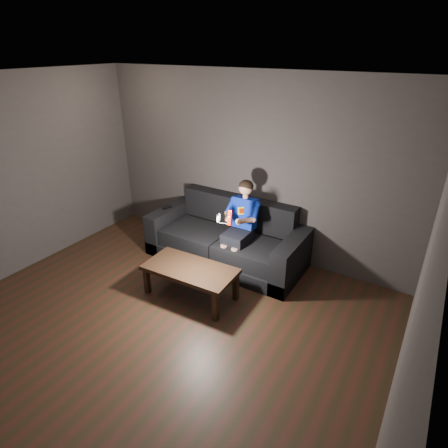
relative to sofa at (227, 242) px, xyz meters
The scene contains 10 objects.
floor 2.05m from the sofa, 87.46° to the right, with size 5.00×5.00×0.00m, color black.
back_wall 1.16m from the sofa, 79.24° to the left, with size 5.00×0.04×2.70m, color #373130.
right_wall 3.45m from the sofa, 38.05° to the right, with size 0.04×5.00×2.70m, color #373130.
ceiling 3.15m from the sofa, 87.46° to the right, with size 5.00×5.00×0.02m, color white.
sofa is the anchor object (origin of this frame).
child 0.55m from the sofa, 13.06° to the right, with size 0.49×0.60×1.20m.
wii_remote_red 0.94m from the sofa, 55.77° to the right, with size 0.06×0.08×0.20m.
nunchuk_white 0.85m from the sofa, 70.54° to the right, with size 0.07×0.09×0.14m.
wii_remote_black 1.12m from the sofa, behind, with size 0.07×0.16×0.03m.
coffee_table 1.05m from the sofa, 85.54° to the right, with size 1.20×0.63×0.43m.
Camera 1 is at (2.46, -2.22, 3.00)m, focal length 30.00 mm.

